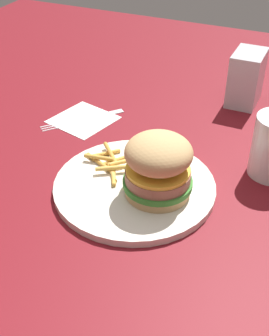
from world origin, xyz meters
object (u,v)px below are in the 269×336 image
(sandwich, at_px, (158,166))
(fork, at_px, (82,118))
(napkin, at_px, (83,119))
(napkin_dispenser, at_px, (246,78))
(plate, at_px, (134,186))
(fries_pile, at_px, (113,162))

(sandwich, xyz_separation_m, fork, (-0.16, -0.23, -0.06))
(fork, bearing_deg, napkin, 139.77)
(fork, relative_size, napkin_dispenser, 1.30)
(napkin, distance_m, napkin_dispenser, 0.35)
(sandwich, distance_m, napkin, 0.29)
(plate, bearing_deg, sandwich, 82.83)
(plate, bearing_deg, fries_pile, -120.72)
(fries_pile, bearing_deg, sandwich, 68.67)
(napkin_dispenser, bearing_deg, sandwich, -6.84)
(fork, bearing_deg, plate, 49.38)
(plate, distance_m, napkin_dispenser, 0.38)
(sandwich, height_order, napkin, sandwich)
(fries_pile, height_order, napkin_dispenser, napkin_dispenser)
(fries_pile, height_order, napkin, fries_pile)
(fries_pile, relative_size, napkin_dispenser, 1.02)
(plate, xyz_separation_m, fork, (-0.16, -0.19, -0.00))
(fries_pile, xyz_separation_m, napkin_dispenser, (-0.34, 0.14, 0.04))
(sandwich, bearing_deg, napkin, -126.31)
(napkin, relative_size, napkin_dispenser, 1.00)
(sandwich, distance_m, napkin_dispenser, 0.38)
(napkin, bearing_deg, plate, 49.01)
(plate, bearing_deg, napkin_dispenser, 166.52)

